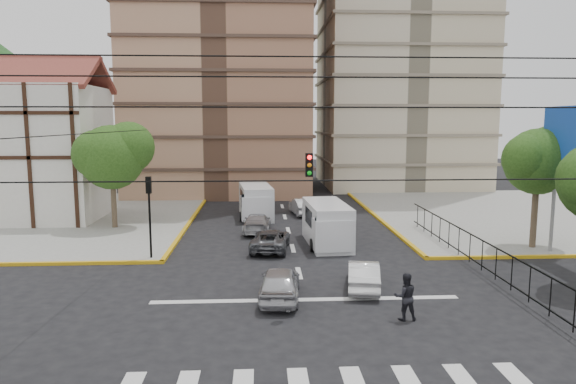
{
  "coord_description": "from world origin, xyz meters",
  "views": [
    {
      "loc": [
        -1.84,
        -19.49,
        7.48
      ],
      "look_at": [
        -0.52,
        5.44,
        4.0
      ],
      "focal_mm": 32.0,
      "sensor_mm": 36.0,
      "label": 1
    }
  ],
  "objects": [
    {
      "name": "car_darkgrey_mid_right",
      "position": [
        2.99,
        16.25,
        0.72
      ],
      "size": [
        2.14,
        4.37,
        1.43
      ],
      "primitive_type": "imported",
      "rotation": [
        0.0,
        0.0,
        3.25
      ],
      "color": "#28282B",
      "rests_on": "ground"
    },
    {
      "name": "pedestrian_crosswalk",
      "position": [
        3.56,
        -1.17,
        0.91
      ],
      "size": [
        0.89,
        0.69,
        1.82
      ],
      "primitive_type": "imported",
      "rotation": [
        0.0,
        0.0,
        3.14
      ],
      "color": "black",
      "rests_on": "ground"
    },
    {
      "name": "sidewalk_ne",
      "position": [
        20.0,
        20.0,
        0.07
      ],
      "size": [
        26.0,
        26.0,
        0.15
      ],
      "primitive_type": "cube",
      "color": "gray",
      "rests_on": "ground"
    },
    {
      "name": "van_left_lane",
      "position": [
        -2.27,
        19.7,
        1.23
      ],
      "size": [
        2.8,
        5.81,
        2.52
      ],
      "rotation": [
        0.0,
        0.0,
        0.11
      ],
      "color": "silver",
      "rests_on": "ground"
    },
    {
      "name": "car_silver_rear_left",
      "position": [
        -2.13,
        14.6,
        0.63
      ],
      "size": [
        2.03,
        4.45,
        1.26
      ],
      "primitive_type": "imported",
      "rotation": [
        0.0,
        0.0,
        3.08
      ],
      "color": "#A8A8AC",
      "rests_on": "ground"
    },
    {
      "name": "traffic_light_hanging",
      "position": [
        0.0,
        -2.04,
        5.9
      ],
      "size": [
        18.0,
        9.12,
        0.92
      ],
      "color": "black",
      "rests_on": "ground"
    },
    {
      "name": "van_right_lane",
      "position": [
        2.13,
        10.57,
        1.24
      ],
      "size": [
        2.56,
        5.77,
        2.55
      ],
      "rotation": [
        0.0,
        0.0,
        0.06
      ],
      "color": "silver",
      "rests_on": "ground"
    },
    {
      "name": "car_grey_mid_left",
      "position": [
        -1.32,
        9.72,
        0.61
      ],
      "size": [
        2.55,
        4.62,
        1.23
      ],
      "primitive_type": "imported",
      "rotation": [
        0.0,
        0.0,
        3.02
      ],
      "color": "#54555B",
      "rests_on": "ground"
    },
    {
      "name": "car_white_rear_right",
      "position": [
        1.42,
        20.89,
        0.67
      ],
      "size": [
        2.0,
        4.23,
        1.34
      ],
      "primitive_type": "imported",
      "rotation": [
        0.0,
        0.0,
        3.29
      ],
      "color": "silver",
      "rests_on": "ground"
    },
    {
      "name": "stop_line",
      "position": [
        0.0,
        1.2,
        0.01
      ],
      "size": [
        13.0,
        0.4,
        0.01
      ],
      "primitive_type": "cube",
      "color": "silver",
      "rests_on": "ground"
    },
    {
      "name": "car_silver_front_left",
      "position": [
        -1.08,
        1.36,
        0.7
      ],
      "size": [
        2.0,
        4.25,
        1.4
      ],
      "primitive_type": "imported",
      "rotation": [
        0.0,
        0.0,
        3.06
      ],
      "color": "#B7B6BC",
      "rests_on": "ground"
    },
    {
      "name": "ground",
      "position": [
        0.0,
        0.0,
        0.0
      ],
      "size": [
        160.0,
        160.0,
        0.0
      ],
      "primitive_type": "plane",
      "color": "black",
      "rests_on": "ground"
    },
    {
      "name": "car_white_front_right",
      "position": [
        2.72,
        2.54,
        0.64
      ],
      "size": [
        1.98,
        4.03,
        1.27
      ],
      "primitive_type": "imported",
      "rotation": [
        0.0,
        0.0,
        2.97
      ],
      "color": "white",
      "rests_on": "ground"
    },
    {
      "name": "tudor_building",
      "position": [
        -19.0,
        20.0,
        5.25
      ],
      "size": [
        10.8,
        8.05,
        12.23
      ],
      "color": "silver",
      "rests_on": "ground"
    },
    {
      "name": "tree_park_c",
      "position": [
        14.09,
        9.01,
        5.34
      ],
      "size": [
        4.65,
        3.8,
        7.25
      ],
      "color": "#473828",
      "rests_on": "ground"
    },
    {
      "name": "park_fence",
      "position": [
        9.0,
        4.5,
        0.0
      ],
      "size": [
        0.1,
        22.5,
        1.66
      ],
      "primitive_type": null,
      "color": "black",
      "rests_on": "ground"
    },
    {
      "name": "traffic_light_nw",
      "position": [
        -7.8,
        7.8,
        3.11
      ],
      "size": [
        0.28,
        0.22,
        4.4
      ],
      "color": "black",
      "rests_on": "ground"
    },
    {
      "name": "tree_tudor",
      "position": [
        -11.9,
        16.01,
        5.22
      ],
      "size": [
        5.39,
        4.4,
        7.43
      ],
      "color": "#473828",
      "rests_on": "ground"
    },
    {
      "name": "sidewalk_nw",
      "position": [
        -20.0,
        20.0,
        0.07
      ],
      "size": [
        26.0,
        26.0,
        0.15
      ],
      "primitive_type": "cube",
      "color": "gray",
      "rests_on": "ground"
    }
  ]
}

